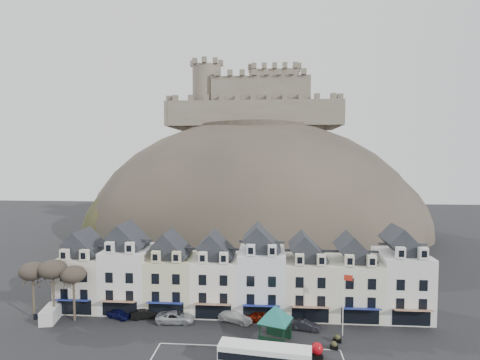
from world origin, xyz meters
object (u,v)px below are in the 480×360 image
object	(u,v)px
flagpole	(344,300)
car_white	(234,316)
car_charcoal	(305,325)
white_van	(51,314)
red_buoy	(317,350)
bus_shelter	(275,314)
car_maroon	(262,317)
bus	(265,357)
car_silver	(175,317)
car_black	(146,313)
car_navy	(119,314)

from	to	relation	value
flagpole	car_white	xyz separation A→B (m)	(-14.49, 3.26, -3.97)
car_charcoal	white_van	bearing A→B (deg)	101.76
red_buoy	bus_shelter	bearing A→B (deg)	145.45
car_maroon	bus	bearing A→B (deg)	-168.93
bus_shelter	flagpole	distance (m)	9.20
car_silver	flagpole	bearing A→B (deg)	-99.19
car_maroon	car_charcoal	world-z (taller)	car_maroon
car_silver	car_white	xyz separation A→B (m)	(8.19, 1.04, 0.04)
car_black	bus_shelter	bearing A→B (deg)	-123.26
bus	flagpole	world-z (taller)	flagpole
bus_shelter	car_maroon	xyz separation A→B (m)	(-1.78, 5.58, -2.88)
car_navy	white_van	bearing A→B (deg)	121.65
white_van	car_maroon	distance (m)	29.83
bus_shelter	car_silver	size ratio (longest dim) A/B	1.31
car_navy	car_charcoal	xyz separation A→B (m)	(26.30, -1.70, 0.01)
white_van	car_white	distance (m)	25.96
car_white	car_charcoal	xyz separation A→B (m)	(9.66, -2.02, -0.13)
car_black	car_white	xyz separation A→B (m)	(12.68, 0.00, 0.08)
flagpole	bus	bearing A→B (deg)	-139.00
car_charcoal	car_navy	bearing A→B (deg)	98.45
red_buoy	white_van	distance (m)	36.97
car_silver	car_charcoal	bearing A→B (deg)	-96.75
car_silver	car_charcoal	size ratio (longest dim) A/B	1.34
white_van	car_navy	xyz separation A→B (m)	(9.26, 1.46, -0.33)
bus	car_silver	world-z (taller)	bus
car_silver	car_maroon	bearing A→B (deg)	-88.67
bus_shelter	car_navy	size ratio (longest dim) A/B	1.84
bus	car_navy	world-z (taller)	bus
bus_shelter	car_charcoal	xyz separation A→B (m)	(4.00, 3.56, -2.99)
red_buoy	white_van	xyz separation A→B (m)	(-36.29, 7.06, 0.09)
bus_shelter	red_buoy	bearing A→B (deg)	-15.15
car_maroon	car_silver	bearing A→B (deg)	103.63
bus_shelter	car_black	distance (m)	19.40
white_van	car_white	size ratio (longest dim) A/B	0.84
car_silver	car_maroon	world-z (taller)	car_maroon
bus	white_van	distance (m)	31.98
red_buoy	car_navy	xyz separation A→B (m)	(-27.04, 8.52, -0.24)
flagpole	red_buoy	bearing A→B (deg)	-126.21
bus	bus_shelter	size ratio (longest dim) A/B	1.47
car_charcoal	car_white	bearing A→B (deg)	90.33
bus	car_maroon	xyz separation A→B (m)	(-0.50, 12.05, -0.80)
car_maroon	car_charcoal	bearing A→B (deg)	-100.59
bus_shelter	car_white	xyz separation A→B (m)	(-5.66, 5.58, -2.86)
car_black	car_silver	distance (m)	4.61
car_black	car_white	size ratio (longest dim) A/B	0.79
flagpole	car_silver	distance (m)	23.14
car_black	car_charcoal	xyz separation A→B (m)	(22.34, -2.02, -0.05)
bus	car_navy	bearing A→B (deg)	158.28
bus	red_buoy	bearing A→B (deg)	35.44
red_buoy	car_black	distance (m)	24.72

